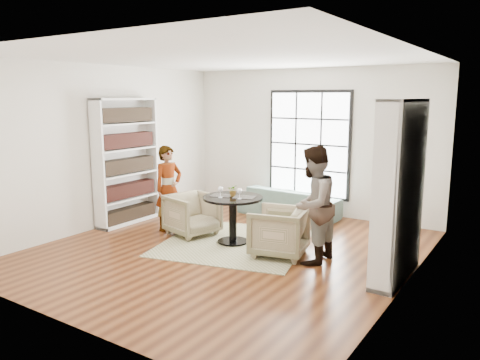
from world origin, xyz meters
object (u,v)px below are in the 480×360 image
Objects in this scene: person_left at (169,188)px; wine_glass_left at (220,189)px; flower_centerpiece at (233,190)px; wine_glass_right at (239,191)px; pedestal_table at (233,210)px; armchair_right at (279,232)px; person_right at (313,205)px; sofa at (289,202)px; armchair_left at (193,214)px.

wine_glass_left is at bearing -84.78° from person_left.
person_left is 7.92× the size of flower_centerpiece.
wine_glass_right is at bearing -80.25° from person_left.
wine_glass_right reaches higher than pedestal_table.
armchair_right is at bearing -2.34° from wine_glass_right.
armchair_right is 4.39× the size of wine_glass_left.
armchair_right is at bearing -79.88° from person_left.
flower_centerpiece is at bearing -94.32° from person_right.
person_left reaches higher than sofa.
wine_glass_right is (1.06, -0.10, 0.56)m from armchair_left.
armchair_right is 0.93m from wine_glass_right.
wine_glass_right is 0.24m from flower_centerpiece.
wine_glass_left is at bearing -100.16° from armchair_right.
pedestal_table is at bearing -77.14° from person_left.
armchair_left reaches higher than sofa.
person_right is at bearing 1.88° from wine_glass_left.
wine_glass_left is (-0.08, -2.27, 0.63)m from sofa.
person_right is 1.30m from wine_glass_right.
wine_glass_right is at bearing -31.21° from flower_centerpiece.
person_right is 9.21× the size of wine_glass_left.
wine_glass_right reaches higher than armchair_right.
armchair_right is at bearing -7.25° from pedestal_table.
flower_centerpiece is (-1.50, 0.15, 0.03)m from person_right.
wine_glass_right is (0.19, -0.09, 0.35)m from pedestal_table.
armchair_left is at bearing -91.58° from person_right.
wine_glass_left reaches higher than pedestal_table.
person_left reaches higher than armchair_right.
person_left is (-0.55, 0.00, 0.41)m from armchair_left.
sofa is at bearing -7.10° from armchair_left.
person_right is (1.53, -2.22, 0.57)m from sofa.
pedestal_table is at bearing -68.42° from flower_centerpiece.
sofa is at bearing 96.15° from wine_glass_right.
pedestal_table is at bearing -76.18° from armchair_left.
wine_glass_right is at bearing -80.84° from armchair_left.
wine_glass_right is at bearing -89.80° from person_right.
armchair_left is 2.42m from person_right.
armchair_left is 0.69m from person_left.
pedestal_table is at bearing -110.25° from armchair_right.
wine_glass_left is at bearing -86.58° from person_right.
armchair_left is 0.46× the size of person_right.
person_right is 9.64× the size of wine_glass_right.
person_left is at bearing -90.99° from person_right.
wine_glass_left reaches higher than armchair_right.
armchair_right reaches higher than armchair_left.
wine_glass_left is 0.33m from wine_glass_right.
armchair_left is at bearing 71.07° from sofa.
wine_glass_right is at bearing 14.62° from wine_glass_left.
wine_glass_right is (0.24, -2.19, 0.62)m from sofa.
armchair_left is (-0.83, -2.09, 0.07)m from sofa.
person_right is at bearing -5.87° from flower_centerpiece.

